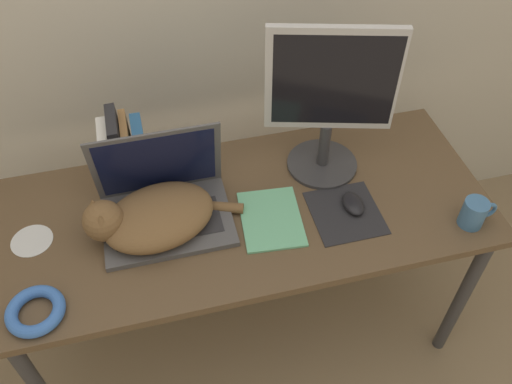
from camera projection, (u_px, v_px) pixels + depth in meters
name	position (u px, v px, depth m)	size (l,w,h in m)	color
desk	(247.00, 223.00, 1.71)	(1.49, 0.63, 0.70)	brown
laptop	(165.00, 203.00, 1.60)	(0.38, 0.28, 0.29)	#4C4C51
cat	(151.00, 217.00, 1.56)	(0.47, 0.32, 0.15)	brown
external_monitor	(330.00, 99.00, 1.59)	(0.38, 0.23, 0.51)	#333338
mousepad	(345.00, 213.00, 1.64)	(0.21, 0.22, 0.00)	#232328
computer_mouse	(353.00, 203.00, 1.65)	(0.06, 0.10, 0.03)	black
book_row	(126.00, 153.00, 1.66)	(0.13, 0.17, 0.25)	white
cable_coil	(35.00, 311.00, 1.39)	(0.15, 0.15, 0.03)	blue
notepad	(271.00, 219.00, 1.62)	(0.20, 0.25, 0.01)	#6BBC93
mug	(475.00, 213.00, 1.58)	(0.11, 0.07, 0.09)	teal
cd_disc	(32.00, 241.00, 1.57)	(0.12, 0.12, 0.00)	silver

